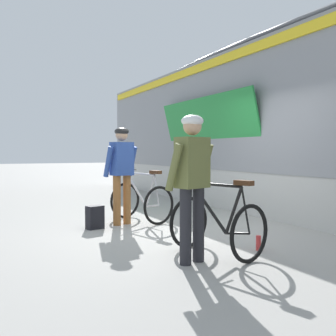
# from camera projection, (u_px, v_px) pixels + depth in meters

# --- Properties ---
(ground_plane) EXTENTS (80.00, 80.00, 0.00)m
(ground_plane) POSITION_uv_depth(u_px,v_px,m) (196.00, 229.00, 6.80)
(ground_plane) COLOR #A09E99
(train_car) EXTENTS (3.24, 17.74, 3.88)m
(train_car) POSITION_uv_depth(u_px,v_px,m) (321.00, 121.00, 8.42)
(train_car) COLOR gray
(train_car) RESTS_ON ground
(cyclist_near_in_blue) EXTENTS (0.66, 0.41, 1.76)m
(cyclist_near_in_blue) POSITION_uv_depth(u_px,v_px,m) (122.00, 167.00, 7.20)
(cyclist_near_in_blue) COLOR #935B2D
(cyclist_near_in_blue) RESTS_ON ground
(cyclist_far_in_olive) EXTENTS (0.66, 0.42, 1.76)m
(cyclist_far_in_olive) POSITION_uv_depth(u_px,v_px,m) (192.00, 175.00, 4.71)
(cyclist_far_in_olive) COLOR #232328
(cyclist_far_in_olive) RESTS_ON ground
(bicycle_near_silver) EXTENTS (0.98, 1.23, 0.99)m
(bicycle_near_silver) POSITION_uv_depth(u_px,v_px,m) (141.00, 200.00, 7.55)
(bicycle_near_silver) COLOR black
(bicycle_near_silver) RESTS_ON ground
(bicycle_far_black) EXTENTS (0.97, 1.22, 0.99)m
(bicycle_far_black) POSITION_uv_depth(u_px,v_px,m) (217.00, 224.00, 5.09)
(bicycle_far_black) COLOR black
(bicycle_far_black) RESTS_ON ground
(backpack_on_platform) EXTENTS (0.32, 0.25, 0.40)m
(backpack_on_platform) POSITION_uv_depth(u_px,v_px,m) (95.00, 217.00, 6.82)
(backpack_on_platform) COLOR black
(backpack_on_platform) RESTS_ON ground
(water_bottle_near_the_bikes) EXTENTS (0.07, 0.07, 0.20)m
(water_bottle_near_the_bikes) POSITION_uv_depth(u_px,v_px,m) (258.00, 243.00, 5.35)
(water_bottle_near_the_bikes) COLOR red
(water_bottle_near_the_bikes) RESTS_ON ground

